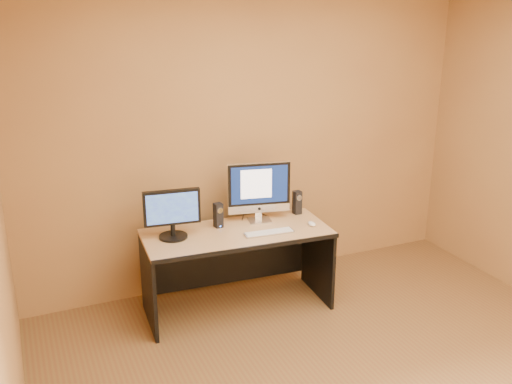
% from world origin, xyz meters
% --- Properties ---
extents(walls, '(4.00, 4.00, 2.60)m').
position_xyz_m(walls, '(0.00, 0.00, 1.30)').
color(walls, olive).
rests_on(walls, ground).
extents(desk, '(1.49, 0.73, 0.67)m').
position_xyz_m(desk, '(-0.35, 1.48, 0.34)').
color(desk, tan).
rests_on(desk, ground).
extents(imac, '(0.55, 0.29, 0.50)m').
position_xyz_m(imac, '(-0.09, 1.62, 0.92)').
color(imac, silver).
rests_on(imac, desk).
extents(second_monitor, '(0.46, 0.27, 0.38)m').
position_xyz_m(second_monitor, '(-0.84, 1.56, 0.86)').
color(second_monitor, black).
rests_on(second_monitor, desk).
extents(speaker_left, '(0.07, 0.07, 0.20)m').
position_xyz_m(speaker_left, '(-0.45, 1.63, 0.77)').
color(speaker_left, black).
rests_on(speaker_left, desk).
extents(speaker_right, '(0.06, 0.07, 0.20)m').
position_xyz_m(speaker_right, '(0.27, 1.65, 0.77)').
color(speaker_right, black).
rests_on(speaker_right, desk).
extents(keyboard, '(0.40, 0.14, 0.02)m').
position_xyz_m(keyboard, '(-0.14, 1.34, 0.68)').
color(keyboard, '#B5B4B9').
rests_on(keyboard, desk).
extents(mouse, '(0.06, 0.10, 0.03)m').
position_xyz_m(mouse, '(0.25, 1.35, 0.69)').
color(mouse, white).
rests_on(mouse, desk).
extents(cable_a, '(0.05, 0.20, 0.01)m').
position_xyz_m(cable_a, '(-0.01, 1.75, 0.68)').
color(cable_a, black).
rests_on(cable_a, desk).
extents(cable_b, '(0.08, 0.15, 0.01)m').
position_xyz_m(cable_b, '(-0.18, 1.75, 0.68)').
color(cable_b, black).
rests_on(cable_b, desk).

